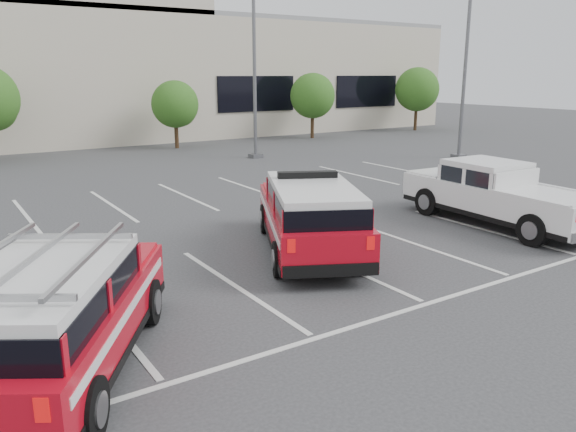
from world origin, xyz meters
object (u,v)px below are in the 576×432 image
object	(u,v)px
tree_right	(313,97)
tree_far_right	(417,91)
convention_building	(51,68)
tree_mid_right	(176,106)
white_pickup	(497,200)
light_pole_mid	(254,57)
fire_chief_suv	(310,221)
light_pole_right	(466,57)
ladder_suv	(57,324)

from	to	relation	value
tree_right	tree_far_right	size ratio (longest dim) A/B	0.91
tree_right	convention_building	bearing A→B (deg)	146.63
tree_right	tree_mid_right	bearing A→B (deg)	-180.00
tree_far_right	white_pickup	size ratio (longest dim) A/B	0.80
light_pole_mid	fire_chief_suv	xyz separation A→B (m)	(-7.01, -14.88, -4.38)
convention_building	light_pole_right	distance (m)	26.99
fire_chief_suv	white_pickup	world-z (taller)	fire_chief_suv
light_pole_mid	white_pickup	distance (m)	16.36
tree_right	white_pickup	bearing A→B (deg)	-112.25
fire_chief_suv	convention_building	bearing A→B (deg)	115.80
tree_mid_right	ladder_suv	bearing A→B (deg)	-116.14
tree_far_right	light_pole_right	size ratio (longest dim) A/B	0.47
light_pole_mid	fire_chief_suv	world-z (taller)	light_pole_mid
light_pole_mid	white_pickup	world-z (taller)	light_pole_mid
tree_right	tree_far_right	xyz separation A→B (m)	(10.00, 0.00, 0.27)
tree_mid_right	light_pole_mid	world-z (taller)	light_pole_mid
convention_building	tree_far_right	world-z (taller)	convention_building
tree_far_right	fire_chief_suv	world-z (taller)	tree_far_right
tree_far_right	tree_mid_right	bearing A→B (deg)	-180.00
light_pole_mid	ladder_suv	xyz separation A→B (m)	(-13.57, -17.71, -4.37)
convention_building	tree_right	distance (m)	17.96
tree_far_right	light_pole_mid	size ratio (longest dim) A/B	0.47
tree_far_right	white_pickup	world-z (taller)	tree_far_right
tree_right	light_pole_right	bearing A→B (deg)	-85.69
light_pole_mid	convention_building	bearing A→B (deg)	113.26
light_pole_right	ladder_suv	distance (m)	25.80
light_pole_mid	ladder_suv	bearing A→B (deg)	-127.45
tree_mid_right	ladder_suv	distance (m)	26.52
tree_right	fire_chief_suv	bearing A→B (deg)	-125.82
tree_mid_right	fire_chief_suv	size ratio (longest dim) A/B	0.67
convention_building	white_pickup	xyz separation A→B (m)	(6.01, -31.58, -3.99)
light_pole_mid	tree_mid_right	bearing A→B (deg)	107.52
tree_far_right	white_pickup	xyz separation A→B (m)	(-18.90, -21.76, -2.31)
convention_building	light_pole_mid	distance (m)	17.27
tree_mid_right	fire_chief_suv	world-z (taller)	tree_mid_right
convention_building	light_pole_right	world-z (taller)	convention_building
fire_chief_suv	ladder_suv	xyz separation A→B (m)	(-6.55, -2.83, 0.01)
tree_mid_right	light_pole_right	xyz separation A→B (m)	(10.91, -12.05, 2.68)
ladder_suv	light_pole_right	bearing A→B (deg)	59.60
convention_building	fire_chief_suv	xyz separation A→B (m)	(-0.19, -30.75, -3.91)
convention_building	ladder_suv	bearing A→B (deg)	-101.36
convention_building	light_pole_right	bearing A→B (deg)	-54.11
ladder_suv	fire_chief_suv	bearing A→B (deg)	55.51
tree_far_right	light_pole_mid	distance (m)	19.19
tree_far_right	ladder_suv	bearing A→B (deg)	-143.12
tree_right	light_pole_mid	world-z (taller)	light_pole_mid
tree_mid_right	light_pole_right	size ratio (longest dim) A/B	0.39
tree_right	white_pickup	world-z (taller)	tree_right
ladder_suv	light_pole_mid	bearing A→B (deg)	84.72
tree_right	tree_far_right	bearing A→B (deg)	0.00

